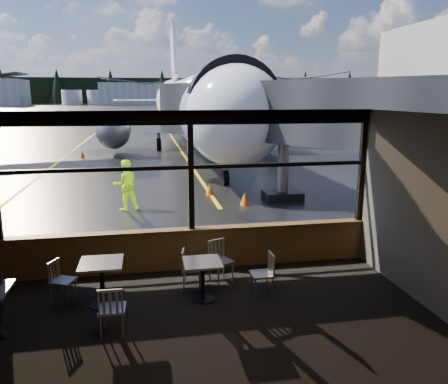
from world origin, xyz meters
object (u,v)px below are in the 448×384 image
object	(u,v)px
cafe_table_mid	(102,284)
chair_near_w	(192,269)
ground_crew	(126,185)
cone_wing	(82,154)
chair_mid_s	(112,309)
cone_extra	(245,199)
airliner	(192,69)
cone_nose	(210,189)
chair_mid_w	(63,281)
chair_near_e	(262,275)
cafe_table_near	(203,281)
chair_near_n	(221,262)
jet_bridge	(277,142)

from	to	relation	value
cafe_table_mid	chair_near_w	xyz separation A→B (m)	(1.70, 0.45, -0.02)
ground_crew	cone_wing	bearing A→B (deg)	-93.03
chair_mid_s	cone_extra	size ratio (longest dim) A/B	1.96
airliner	ground_crew	xyz separation A→B (m)	(-3.98, -15.79, -4.72)
cafe_table_mid	cone_extra	bearing A→B (deg)	58.48
cone_nose	cone_wing	xyz separation A→B (m)	(-6.33, 11.78, -0.00)
chair_mid_w	ground_crew	size ratio (longest dim) A/B	0.47
cafe_table_mid	chair_near_e	bearing A→B (deg)	-2.50
cafe_table_near	cone_extra	size ratio (longest dim) A/B	1.72
cafe_table_near	cone_wing	xyz separation A→B (m)	(-4.90, 20.62, -0.17)
airliner	cone_extra	size ratio (longest dim) A/B	81.34
cafe_table_mid	chair_mid_w	size ratio (longest dim) A/B	1.05
chair_near_w	cone_nose	distance (m)	8.44
chair_mid_s	airliner	bearing A→B (deg)	82.91
cafe_table_near	cafe_table_mid	size ratio (longest dim) A/B	0.91
cone_nose	cone_wing	size ratio (longest dim) A/B	1.01
chair_mid_s	chair_mid_w	world-z (taller)	chair_mid_s
cafe_table_mid	cone_nose	xyz separation A→B (m)	(3.27, 8.74, -0.20)
cafe_table_mid	cone_nose	bearing A→B (deg)	69.46
chair_near_n	chair_mid_s	world-z (taller)	chair_near_n
airliner	cone_extra	bearing A→B (deg)	-90.06
chair_mid_s	cone_nose	world-z (taller)	chair_mid_s
jet_bridge	chair_mid_w	size ratio (longest dim) A/B	12.56
airliner	cafe_table_near	size ratio (longest dim) A/B	47.28
cafe_table_near	ground_crew	bearing A→B (deg)	103.23
chair_near_n	cone_nose	distance (m)	8.15
ground_crew	cone_wing	distance (m)	13.89
ground_crew	cone_nose	xyz separation A→B (m)	(3.11, 1.71, -0.63)
cafe_table_near	chair_near_n	world-z (taller)	chair_near_n
jet_bridge	cone_wing	world-z (taller)	jet_bridge
chair_mid_w	cone_nose	world-z (taller)	chair_mid_w
chair_near_e	chair_mid_s	xyz separation A→B (m)	(-2.73, -0.93, 0.01)
cone_extra	cafe_table_near	bearing A→B (deg)	-108.95
chair_mid_s	ground_crew	world-z (taller)	ground_crew
chair_near_n	chair_near_w	bearing A→B (deg)	-5.26
jet_bridge	cone_extra	world-z (taller)	jet_bridge
jet_bridge	cafe_table_near	bearing A→B (deg)	-116.75
chair_near_n	ground_crew	world-z (taller)	ground_crew
jet_bridge	chair_near_w	world-z (taller)	jet_bridge
airliner	cafe_table_mid	world-z (taller)	airliner
cafe_table_mid	cone_extra	world-z (taller)	cafe_table_mid
cafe_table_near	chair_near_w	xyz separation A→B (m)	(-0.14, 0.55, 0.02)
cone_wing	airliner	bearing A→B (deg)	17.66
cafe_table_near	cafe_table_mid	world-z (taller)	cafe_table_mid
jet_bridge	chair_mid_w	bearing A→B (deg)	-132.61
chair_mid_w	cafe_table_mid	bearing A→B (deg)	90.58
jet_bridge	cone_extra	distance (m)	2.30
chair_near_e	chair_mid_s	distance (m)	2.89
chair_near_e	chair_near_n	size ratio (longest dim) A/B	0.98
airliner	cone_extra	world-z (taller)	airliner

